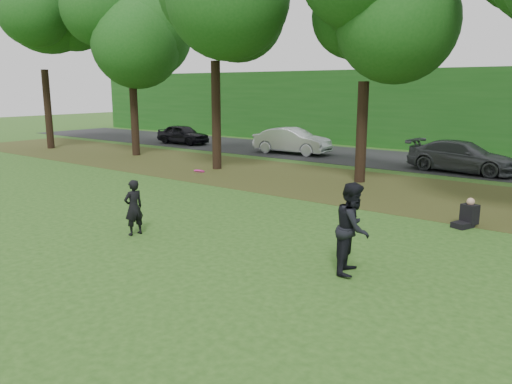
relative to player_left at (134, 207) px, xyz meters
The scene contains 9 objects.
ground 5.54m from the player_left, 36.40° to the right, with size 120.00×120.00×0.00m, color #264C17.
leaf_litter 10.72m from the player_left, 65.61° to the left, with size 60.00×7.00×0.01m, color #3F3016.
street 18.30m from the player_left, 76.02° to the left, with size 70.00×7.00×0.02m, color black.
far_hedge 24.21m from the player_left, 79.46° to the left, with size 70.00×3.00×5.00m, color #1A5117.
player_left is the anchor object (origin of this frame).
player_right 6.00m from the player_left, ahead, with size 0.95×0.74×1.96m, color black.
parked_cars 16.92m from the player_left, 71.47° to the left, with size 41.18×2.86×1.54m.
frisbee 2.22m from the player_left, 19.47° to the left, with size 0.34×0.32×0.16m.
seated_person 9.32m from the player_left, 42.31° to the left, with size 0.64×0.83×0.83m.
Camera 1 is at (6.03, -5.00, 3.91)m, focal length 35.00 mm.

